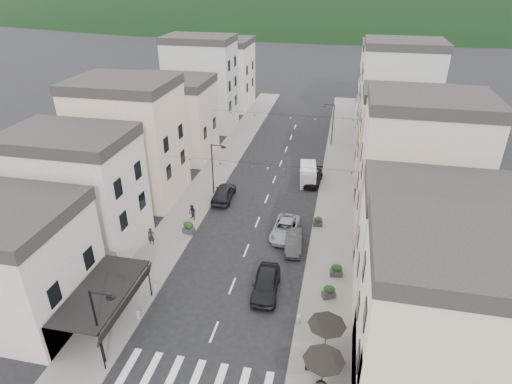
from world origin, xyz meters
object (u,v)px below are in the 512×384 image
at_px(parked_car_e, 224,193).
at_px(parked_car_a, 266,284).
at_px(pedestrian_b, 192,212).
at_px(parked_car_c, 285,229).
at_px(pedestrian_a, 151,236).
at_px(parked_car_b, 293,242).
at_px(delivery_van, 308,173).
at_px(parked_car_d, 313,178).

bearing_deg(parked_car_e, parked_car_a, 115.43).
distance_m(parked_car_a, pedestrian_b, 13.02).
distance_m(parked_car_c, pedestrian_a, 12.48).
xyz_separation_m(parked_car_b, pedestrian_b, (-10.59, 2.71, 0.25)).
xyz_separation_m(pedestrian_a, pedestrian_b, (2.21, 4.95, -0.03)).
bearing_deg(parked_car_e, parked_car_b, 136.48).
bearing_deg(delivery_van, parked_car_e, -149.75).
bearing_deg(parked_car_a, parked_car_d, 82.02).
xyz_separation_m(delivery_van, pedestrian_b, (-10.46, -11.34, -0.13)).
xyz_separation_m(parked_car_a, pedestrian_a, (-11.48, 4.19, 0.13)).
height_order(parked_car_d, pedestrian_a, pedestrian_a).
distance_m(parked_car_a, parked_car_d, 20.30).
distance_m(parked_car_c, parked_car_d, 11.90).
bearing_deg(parked_car_a, parked_car_b, 75.59).
bearing_deg(parked_car_d, delivery_van, 163.66).
distance_m(parked_car_e, pedestrian_b, 5.25).
relative_size(parked_car_b, parked_car_c, 0.82).
bearing_deg(pedestrian_b, delivery_van, 79.12).
distance_m(parked_car_d, parked_car_e, 11.08).
xyz_separation_m(parked_car_b, parked_car_c, (-1.05, 1.99, 0.02)).
bearing_deg(delivery_van, pedestrian_a, -134.45).
distance_m(parked_car_b, parked_car_c, 2.25).
height_order(parked_car_b, pedestrian_b, pedestrian_b).
xyz_separation_m(parked_car_e, pedestrian_b, (-1.87, -4.91, 0.09)).
bearing_deg(pedestrian_b, parked_car_a, -12.76).
bearing_deg(parked_car_a, delivery_van, 83.80).
relative_size(parked_car_c, parked_car_e, 1.02).
relative_size(parked_car_e, pedestrian_a, 2.94).
bearing_deg(pedestrian_b, parked_car_c, 27.49).
height_order(parked_car_b, delivery_van, delivery_van).
relative_size(parked_car_e, pedestrian_b, 3.04).
bearing_deg(parked_car_c, parked_car_e, 146.41).
relative_size(parked_car_a, parked_car_d, 1.05).
xyz_separation_m(parked_car_a, parked_car_e, (-7.40, 14.05, 0.02)).
bearing_deg(parked_car_b, parked_car_d, 82.07).
bearing_deg(pedestrian_a, pedestrian_b, 52.47).
bearing_deg(parked_car_a, parked_car_c, 85.36).
bearing_deg(pedestrian_a, delivery_van, 38.63).
height_order(delivery_van, pedestrian_a, delivery_van).
height_order(parked_car_a, parked_car_c, parked_car_a).
distance_m(delivery_van, pedestrian_a, 20.63).
height_order(parked_car_e, delivery_van, delivery_van).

